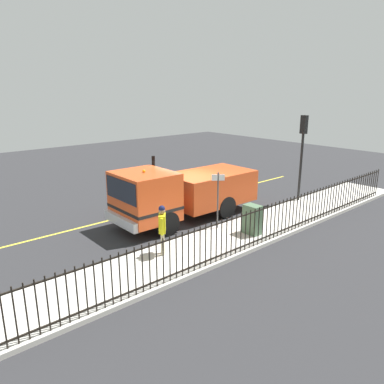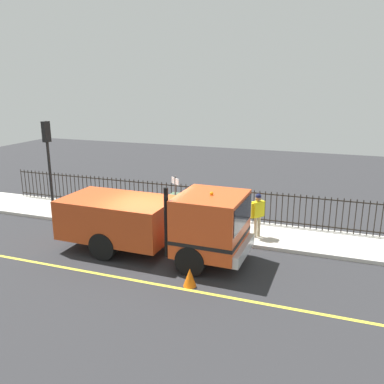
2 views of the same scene
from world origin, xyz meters
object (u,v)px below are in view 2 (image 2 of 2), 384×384
worker_standing (258,211)px  traffic_light_near (48,150)px  utility_cabinet (175,207)px  work_truck (164,220)px  street_sign (175,197)px  traffic_cone (190,277)px

worker_standing → traffic_light_near: traffic_light_near is taller
utility_cabinet → work_truck: bearing=-163.9°
street_sign → traffic_cone: bearing=-152.2°
traffic_cone → street_sign: 4.33m
traffic_cone → work_truck: bearing=42.0°
traffic_cone → street_sign: bearing=27.8°
worker_standing → traffic_cone: size_ratio=3.03×
traffic_cone → worker_standing: bearing=-15.3°
utility_cabinet → traffic_light_near: bearing=104.8°
traffic_light_near → worker_standing: bearing=102.3°
traffic_light_near → traffic_cone: 8.88m
traffic_light_near → street_sign: 5.90m
traffic_light_near → utility_cabinet: (1.37, -5.15, -2.34)m
worker_standing → street_sign: bearing=-41.4°
work_truck → utility_cabinet: (3.23, 0.93, -0.61)m
street_sign → work_truck: bearing=-168.9°
work_truck → utility_cabinet: work_truck is taller
work_truck → utility_cabinet: size_ratio=5.92×
work_truck → worker_standing: work_truck is taller
worker_standing → utility_cabinet: 3.74m
work_truck → traffic_light_near: 6.59m
traffic_cone → street_sign: (3.66, 1.93, 1.26)m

